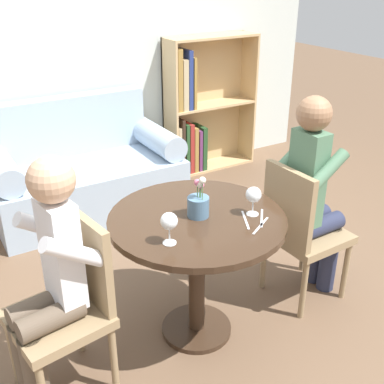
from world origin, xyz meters
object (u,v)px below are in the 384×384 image
Objects in this scene: chair_left at (70,301)px; flower_vase at (198,204)px; wine_glass_left at (169,222)px; person_left at (48,281)px; person_right at (314,197)px; wine_glass_right at (253,196)px; couch at (85,174)px; chair_right at (300,228)px; bookshelf_right at (197,111)px.

flower_vase is at bearing 81.80° from chair_left.
wine_glass_left is 0.30m from flower_vase.
person_right is (1.57, -0.02, 0.02)m from person_left.
person_left is 7.96× the size of wine_glass_right.
couch is 2.04m from wine_glass_left.
person_right reaches higher than person_left.
couch is 2.03m from person_right.
person_left is 0.95× the size of person_right.
wine_glass_right is 0.67× the size of flower_vase.
flower_vase is at bearing 84.45° from chair_right.
chair_left is at bearing 172.46° from wine_glass_right.
person_right reaches higher than wine_glass_right.
chair_right is 5.68× the size of wine_glass_left.
flower_vase reaches higher than couch.
chair_left is 5.68× the size of wine_glass_left.
wine_glass_right reaches higher than chair_right.
wine_glass_left reaches higher than chair_left.
wine_glass_right is (0.26, -1.92, 0.54)m from couch.
person_right is at bearing 9.44° from wine_glass_right.
chair_left is at bearing 95.61° from person_left.
wine_glass_left is (-0.24, -1.95, 0.55)m from couch.
wine_glass_right is 0.28m from flower_vase.
chair_left is 0.18m from person_left.
flower_vase reaches higher than chair_right.
person_left is 0.59m from wine_glass_left.
person_left is (-0.78, -1.82, 0.34)m from couch.
wine_glass_left is (0.45, -0.15, 0.37)m from chair_left.
person_right reaches higher than flower_vase.
chair_right is at bearing 80.70° from person_left.
bookshelf_right is 2.70m from wine_glass_left.
wine_glass_left is at bearing -124.42° from bookshelf_right.
couch is 1.25× the size of person_left.
person_left is (-2.06, -2.09, 0.05)m from bookshelf_right.
chair_left is 0.60m from wine_glass_left.
chair_left is (-1.97, -2.07, -0.11)m from bookshelf_right.
person_right is at bearing 6.34° from wine_glass_left.
chair_left is 0.70× the size of person_right.
couch is 1.98m from chair_right.
bookshelf_right is 2.19m from chair_right.
person_right is at bearing -3.14° from flower_vase.
wine_glass_left is 1.03× the size of wine_glass_right.
chair_right is 0.20m from person_right.
chair_right is at bearing 91.13° from person_right.
chair_right is 0.57m from wine_glass_right.
flower_vase is (-1.27, -2.06, 0.22)m from bookshelf_right.
person_left is at bearing -84.39° from chair_left.
chair_right is 5.83× the size of wine_glass_right.
person_left is at bearing 87.51° from chair_right.
person_left is (-1.48, 0.02, 0.16)m from chair_right.
chair_right is at bearing -3.90° from flower_vase.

